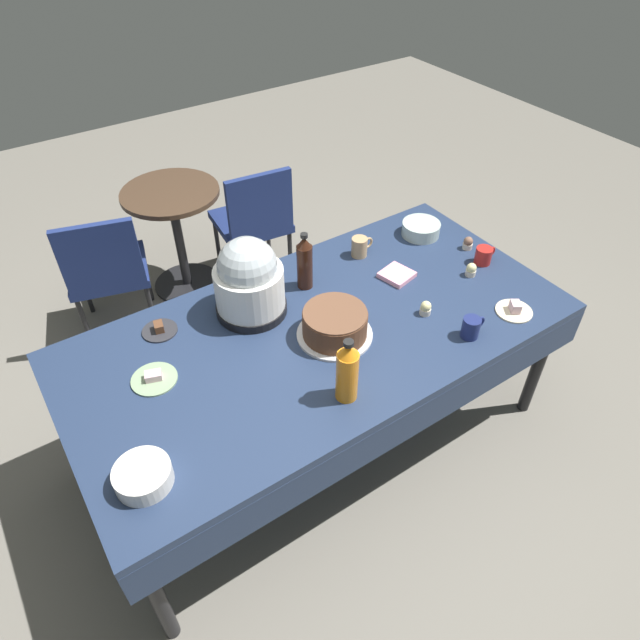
{
  "coord_description": "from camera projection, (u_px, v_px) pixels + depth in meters",
  "views": [
    {
      "loc": [
        -1.01,
        -1.5,
        2.41
      ],
      "look_at": [
        0.0,
        0.0,
        0.8
      ],
      "focal_mm": 31.74,
      "sensor_mm": 36.0,
      "label": 1
    }
  ],
  "objects": [
    {
      "name": "potluck_table",
      "position": [
        320.0,
        339.0,
        2.5
      ],
      "size": [
        2.2,
        1.1,
        0.75
      ],
      "color": "navy",
      "rests_on": "ground"
    },
    {
      "name": "maroon_chair_left",
      "position": [
        106.0,
        268.0,
        3.22
      ],
      "size": [
        0.54,
        0.54,
        0.85
      ],
      "color": "navy",
      "rests_on": "ground"
    },
    {
      "name": "dessert_plate_charcoal",
      "position": [
        160.0,
        330.0,
        2.44
      ],
      "size": [
        0.15,
        0.15,
        0.04
      ],
      "color": "#2D2D33",
      "rests_on": "potluck_table"
    },
    {
      "name": "ceramic_snack_bowl",
      "position": [
        143.0,
        476.0,
        1.87
      ],
      "size": [
        0.19,
        0.19,
        0.07
      ],
      "primitive_type": "cylinder",
      "color": "silver",
      "rests_on": "potluck_table"
    },
    {
      "name": "cupcake_mint",
      "position": [
        471.0,
        270.0,
        2.72
      ],
      "size": [
        0.05,
        0.05,
        0.07
      ],
      "color": "beige",
      "rests_on": "potluck_table"
    },
    {
      "name": "round_cafe_table",
      "position": [
        176.0,
        222.0,
        3.57
      ],
      "size": [
        0.6,
        0.6,
        0.72
      ],
      "color": "#473323",
      "rests_on": "ground"
    },
    {
      "name": "ground",
      "position": [
        320.0,
        434.0,
        2.96
      ],
      "size": [
        9.0,
        9.0,
        0.0
      ],
      "primitive_type": "plane",
      "color": "slate"
    },
    {
      "name": "dessert_plate_sage",
      "position": [
        154.0,
        378.0,
        2.23
      ],
      "size": [
        0.18,
        0.18,
        0.04
      ],
      "color": "#8CA87F",
      "rests_on": "potluck_table"
    },
    {
      "name": "coffee_mug_navy",
      "position": [
        471.0,
        327.0,
        2.39
      ],
      "size": [
        0.12,
        0.08,
        0.1
      ],
      "color": "navy",
      "rests_on": "potluck_table"
    },
    {
      "name": "soda_bottle_cola",
      "position": [
        305.0,
        263.0,
        2.59
      ],
      "size": [
        0.07,
        0.07,
        0.29
      ],
      "color": "#33190F",
      "rests_on": "potluck_table"
    },
    {
      "name": "glass_salad_bowl",
      "position": [
        421.0,
        229.0,
        2.99
      ],
      "size": [
        0.2,
        0.2,
        0.07
      ],
      "primitive_type": "cylinder",
      "color": "#B2C6BC",
      "rests_on": "potluck_table"
    },
    {
      "name": "soda_bottle_orange_juice",
      "position": [
        347.0,
        372.0,
        2.09
      ],
      "size": [
        0.09,
        0.09,
        0.29
      ],
      "color": "orange",
      "rests_on": "potluck_table"
    },
    {
      "name": "maroon_chair_right",
      "position": [
        254.0,
        218.0,
        3.62
      ],
      "size": [
        0.49,
        0.49,
        0.85
      ],
      "color": "navy",
      "rests_on": "ground"
    },
    {
      "name": "coffee_mug_red",
      "position": [
        484.0,
        255.0,
        2.79
      ],
      "size": [
        0.12,
        0.08,
        0.08
      ],
      "color": "#B2231E",
      "rests_on": "potluck_table"
    },
    {
      "name": "dessert_plate_cream",
      "position": [
        514.0,
        310.0,
        2.53
      ],
      "size": [
        0.16,
        0.16,
        0.05
      ],
      "color": "beige",
      "rests_on": "potluck_table"
    },
    {
      "name": "coffee_mug_tan",
      "position": [
        360.0,
        247.0,
        2.84
      ],
      "size": [
        0.12,
        0.08,
        0.1
      ],
      "color": "tan",
      "rests_on": "potluck_table"
    },
    {
      "name": "frosted_layer_cake",
      "position": [
        335.0,
        324.0,
        2.38
      ],
      "size": [
        0.33,
        0.33,
        0.13
      ],
      "color": "silver",
      "rests_on": "potluck_table"
    },
    {
      "name": "paper_napkin_stack",
      "position": [
        397.0,
        275.0,
        2.73
      ],
      "size": [
        0.17,
        0.17,
        0.02
      ],
      "primitive_type": "cube",
      "rotation": [
        0.0,
        0.0,
        0.22
      ],
      "color": "pink",
      "rests_on": "potluck_table"
    },
    {
      "name": "cupcake_lemon",
      "position": [
        468.0,
        243.0,
        2.89
      ],
      "size": [
        0.05,
        0.05,
        0.07
      ],
      "color": "beige",
      "rests_on": "potluck_table"
    },
    {
      "name": "slow_cooker",
      "position": [
        249.0,
        280.0,
        2.43
      ],
      "size": [
        0.32,
        0.32,
        0.38
      ],
      "color": "black",
      "rests_on": "potluck_table"
    },
    {
      "name": "cupcake_cocoa",
      "position": [
        426.0,
        308.0,
        2.51
      ],
      "size": [
        0.05,
        0.05,
        0.07
      ],
      "color": "beige",
      "rests_on": "potluck_table"
    }
  ]
}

